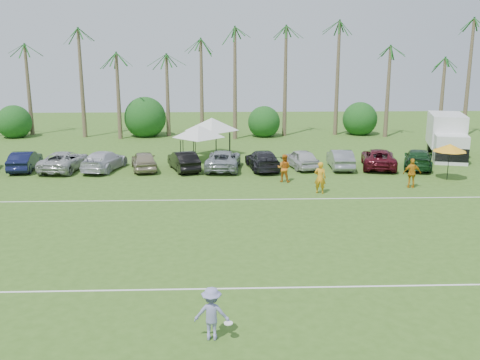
{
  "coord_description": "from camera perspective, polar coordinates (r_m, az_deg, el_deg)",
  "views": [
    {
      "loc": [
        1.61,
        -16.06,
        8.48
      ],
      "look_at": [
        2.65,
        12.27,
        1.6
      ],
      "focal_mm": 40.0,
      "sensor_mm": 36.0,
      "label": 1
    }
  ],
  "objects": [
    {
      "name": "market_umbrella",
      "position": [
        38.17,
        21.47,
        3.23
      ],
      "size": [
        2.21,
        2.21,
        2.46
      ],
      "color": "black",
      "rests_on": "ground"
    },
    {
      "name": "parked_car_9",
      "position": [
        40.11,
        10.65,
        2.23
      ],
      "size": [
        1.7,
        4.35,
        1.41
      ],
      "primitive_type": "imported",
      "rotation": [
        0.0,
        0.0,
        3.09
      ],
      "color": "slate",
      "rests_on": "ground"
    },
    {
      "name": "bush_tree_2",
      "position": [
        55.63,
        2.46,
        6.73
      ],
      "size": [
        4.0,
        4.0,
        4.0
      ],
      "color": "brown",
      "rests_on": "ground"
    },
    {
      "name": "palm_tree_9",
      "position": [
        56.49,
        15.17,
        13.05
      ],
      "size": [
        2.4,
        2.4,
        9.9
      ],
      "color": "brown",
      "rests_on": "ground"
    },
    {
      "name": "parked_car_3",
      "position": [
        40.04,
        -14.27,
        2.02
      ],
      "size": [
        3.01,
        5.18,
        1.41
      ],
      "primitive_type": "imported",
      "rotation": [
        0.0,
        0.0,
        2.92
      ],
      "color": "silver",
      "rests_on": "ground"
    },
    {
      "name": "ground",
      "position": [
        18.23,
        -7.15,
        -14.19
      ],
      "size": [
        120.0,
        120.0,
        0.0
      ],
      "primitive_type": "plane",
      "color": "#385E1C",
      "rests_on": "ground"
    },
    {
      "name": "palm_tree_4",
      "position": [
        54.36,
        -8.22,
        12.45
      ],
      "size": [
        2.4,
        2.4,
        8.9
      ],
      "color": "brown",
      "rests_on": "ground"
    },
    {
      "name": "palm_tree_8",
      "position": [
        55.25,
        10.03,
        12.4
      ],
      "size": [
        2.4,
        2.4,
        8.9
      ],
      "color": "brown",
      "rests_on": "ground"
    },
    {
      "name": "field_lines",
      "position": [
        25.56,
        -5.62,
        -5.79
      ],
      "size": [
        80.0,
        12.1,
        0.01
      ],
      "color": "white",
      "rests_on": "ground"
    },
    {
      "name": "parked_car_10",
      "position": [
        40.94,
        14.56,
        2.25
      ],
      "size": [
        3.36,
        5.45,
        1.41
      ],
      "primitive_type": "imported",
      "rotation": [
        0.0,
        0.0,
        2.93
      ],
      "color": "#4F0E18",
      "rests_on": "ground"
    },
    {
      "name": "sideline_player_c",
      "position": [
        35.42,
        17.88,
        0.69
      ],
      "size": [
        1.15,
        0.58,
        1.89
      ],
      "primitive_type": "imported",
      "rotation": [
        0.0,
        0.0,
        3.03
      ],
      "color": "orange",
      "rests_on": "ground"
    },
    {
      "name": "parked_car_1",
      "position": [
        41.82,
        -21.96,
        1.93
      ],
      "size": [
        1.78,
        4.37,
        1.41
      ],
      "primitive_type": "imported",
      "rotation": [
        0.0,
        0.0,
        3.21
      ],
      "color": "#0F1434",
      "rests_on": "ground"
    },
    {
      "name": "palm_tree_11",
      "position": [
        59.74,
        23.81,
        14.04
      ],
      "size": [
        2.4,
        2.4,
        11.9
      ],
      "color": "brown",
      "rests_on": "ground"
    },
    {
      "name": "parked_car_8",
      "position": [
        39.77,
        6.54,
        2.28
      ],
      "size": [
        2.53,
        4.4,
        1.41
      ],
      "primitive_type": "imported",
      "rotation": [
        0.0,
        0.0,
        3.36
      ],
      "color": "silver",
      "rests_on": "ground"
    },
    {
      "name": "parked_car_4",
      "position": [
        39.43,
        -10.21,
        2.05
      ],
      "size": [
        2.52,
        4.4,
        1.41
      ],
      "primitive_type": "imported",
      "rotation": [
        0.0,
        0.0,
        3.36
      ],
      "color": "gray",
      "rests_on": "ground"
    },
    {
      "name": "palm_tree_3",
      "position": [
        54.93,
        -12.61,
        14.98
      ],
      "size": [
        2.4,
        2.4,
        11.9
      ],
      "color": "brown",
      "rests_on": "ground"
    },
    {
      "name": "canopy_tent_left",
      "position": [
        41.57,
        -4.44,
        5.85
      ],
      "size": [
        4.14,
        4.14,
        3.35
      ],
      "color": "black",
      "rests_on": "ground"
    },
    {
      "name": "bush_tree_0",
      "position": [
        59.17,
        -22.6,
        6.12
      ],
      "size": [
        4.0,
        4.0,
        4.0
      ],
      "color": "brown",
      "rests_on": "ground"
    },
    {
      "name": "parked_car_6",
      "position": [
        39.1,
        -1.8,
        2.17
      ],
      "size": [
        2.79,
        5.27,
        1.41
      ],
      "primitive_type": "imported",
      "rotation": [
        0.0,
        0.0,
        3.05
      ],
      "color": "gray",
      "rests_on": "ground"
    },
    {
      "name": "palm_tree_1",
      "position": [
        57.17,
        -21.64,
        12.58
      ],
      "size": [
        2.4,
        2.4,
        9.9
      ],
      "color": "brown",
      "rests_on": "ground"
    },
    {
      "name": "parked_car_5",
      "position": [
        38.98,
        -6.04,
        2.06
      ],
      "size": [
        2.74,
        4.53,
        1.41
      ],
      "primitive_type": "imported",
      "rotation": [
        0.0,
        0.0,
        3.46
      ],
      "color": "black",
      "rests_on": "ground"
    },
    {
      "name": "bush_tree_3",
      "position": [
        57.3,
        12.55,
        6.62
      ],
      "size": [
        4.0,
        4.0,
        4.0
      ],
      "color": "brown",
      "rests_on": "ground"
    },
    {
      "name": "bush_tree_1",
      "position": [
        55.98,
        -9.96,
        6.58
      ],
      "size": [
        4.0,
        4.0,
        4.0
      ],
      "color": "brown",
      "rests_on": "ground"
    },
    {
      "name": "palm_tree_5",
      "position": [
        54.08,
        -3.91,
        13.48
      ],
      "size": [
        2.4,
        2.4,
        9.9
      ],
      "color": "brown",
      "rests_on": "ground"
    },
    {
      "name": "palm_tree_10",
      "position": [
        58.14,
        20.07,
        13.57
      ],
      "size": [
        2.4,
        2.4,
        10.9
      ],
      "color": "brown",
      "rests_on": "ground"
    },
    {
      "name": "canopy_tent_right",
      "position": [
        44.03,
        -3.03,
        6.63
      ],
      "size": [
        4.5,
        4.5,
        3.65
      ],
      "color": "black",
      "rests_on": "ground"
    },
    {
      "name": "frisbee_player",
      "position": [
        16.48,
        -3.03,
        -14.03
      ],
      "size": [
        1.19,
        0.7,
        1.66
      ],
      "rotation": [
        0.0,
        0.0,
        3.06
      ],
      "color": "#8584BB",
      "rests_on": "ground"
    },
    {
      "name": "sideline_player_b",
      "position": [
        35.4,
        4.71,
        1.27
      ],
      "size": [
        1.09,
        0.97,
        1.85
      ],
      "primitive_type": "imported",
      "rotation": [
        0.0,
        0.0,
        2.78
      ],
      "color": "#CB6716",
      "rests_on": "ground"
    },
    {
      "name": "palm_tree_7",
      "position": [
        54.46,
        4.81,
        15.26
      ],
      "size": [
        2.4,
        2.4,
        11.9
      ],
      "color": "brown",
      "rests_on": "ground"
    },
    {
      "name": "palm_tree_6",
      "position": [
        54.11,
        0.45,
        14.42
      ],
      "size": [
        2.4,
        2.4,
        10.9
      ],
      "color": "brown",
      "rests_on": "ground"
    },
    {
      "name": "parked_car_11",
      "position": [
        41.61,
        18.47,
        2.16
      ],
      "size": [
        3.5,
        5.24,
        1.41
      ],
      "primitive_type": "imported",
      "rotation": [
        0.0,
        0.0,
        2.8
      ],
      "color": "#143919",
      "rests_on": "ground"
    },
    {
      "name": "palm_tree_2",
      "position": [
        55.75,
        -16.73,
        13.84
      ],
      "size": [
        2.4,
        2.4,
        10.9
      ],
      "color": "brown",
      "rests_on": "ground"
    },
    {
      "name": "parked_car_2",
      "position": [
        40.78,
        -18.22,
        1.96
      ],
      "size": [
        2.94,
        5.32,
        1.41
      ],
      "primitive_type": "imported",
      "rotation": [
        0.0,
        0.0,
        3.02
      ],
      "color": "#ABACAC",
      "rests_on": "ground"
    },
    {
      "name": "parked_car_7",
      "position": [
        39.11,
        2.43,
        2.16
      ],
      "size": [
        2.59,
        5.07,
        1.41
      ],
      "primitive_type": "imported",
      "rotation": [
        0.0,
        0.0,
        3.27
      ],
      "color": "black",
      "rests_on": "ground"
    },
    {
      "name": "sideline_player_a",
      "position": [
        32.76,
        8.54,
        0.25
      ],
      "size": [
        0.83,
        0.68,
        1.95
      ],
      "primitive_type": "imported",
      "rotation": [
        0.0,
        0.0,
        2.8
      ],
      "color": "orange",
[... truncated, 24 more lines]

